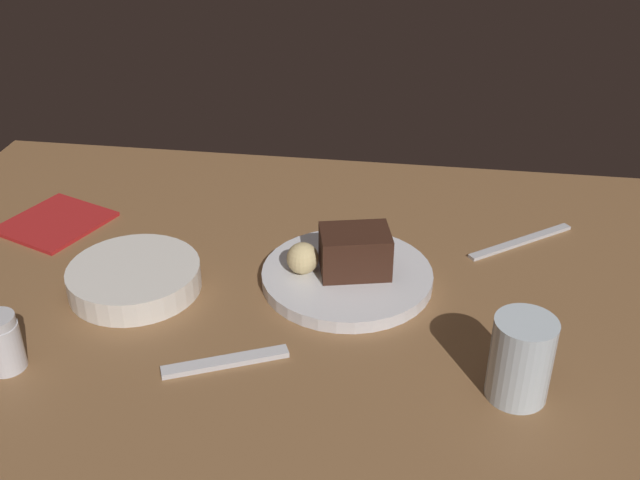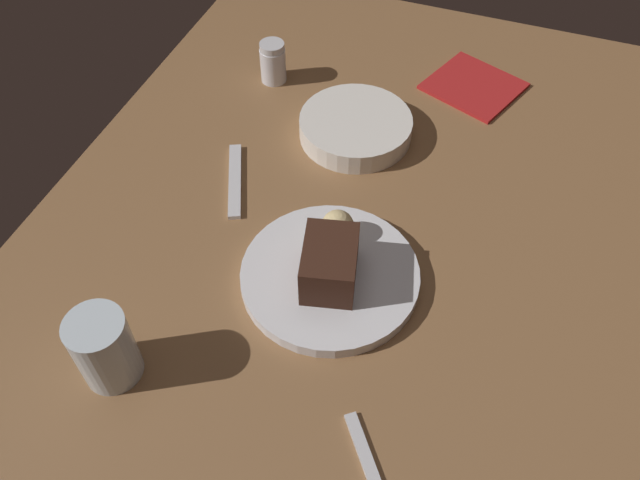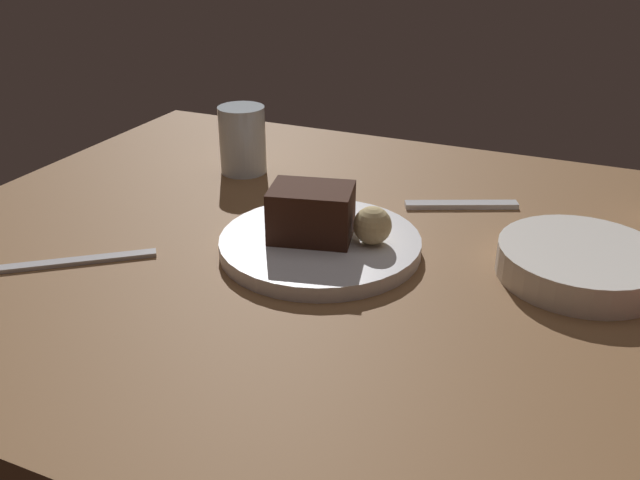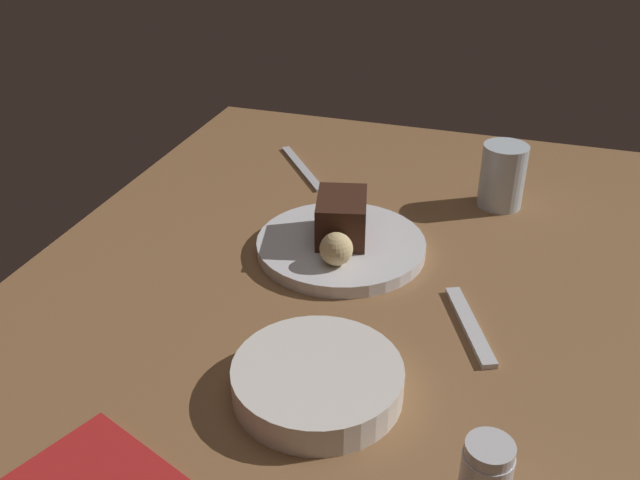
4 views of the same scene
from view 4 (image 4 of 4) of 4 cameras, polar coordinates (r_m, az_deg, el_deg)
dining_table at (r=89.99cm, az=1.33°, el=-4.96°), size 120.00×84.00×3.00cm
dessert_plate at (r=96.95cm, az=1.72°, el=-0.48°), size 23.39×23.39×1.78cm
chocolate_cake_slice at (r=95.89cm, az=1.77°, el=1.85°), size 10.58×8.68×6.09cm
bread_roll at (r=90.20cm, az=1.33°, el=-0.73°), size 4.37×4.37×4.37cm
salt_shaker at (r=63.53cm, az=13.34°, el=-18.22°), size 4.39×4.39×7.19cm
water_glass at (r=111.15cm, az=14.65°, el=5.08°), size 6.88×6.88×9.97cm
side_bowl at (r=73.20cm, az=-0.21°, el=-11.36°), size 17.74×17.74×3.44cm
dessert_spoon at (r=84.54cm, az=12.11°, el=-6.81°), size 14.42×7.79×0.70cm
butter_knife at (r=121.87cm, az=-1.49°, el=5.90°), size 15.89×12.72×0.50cm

